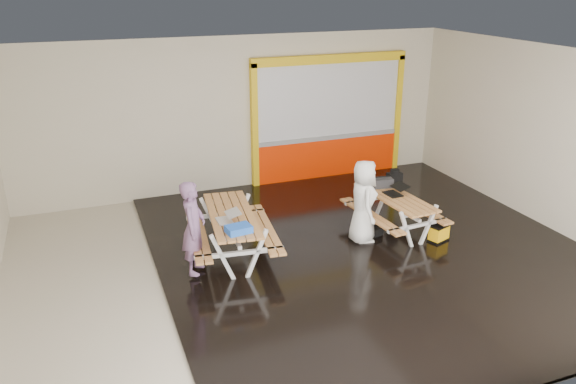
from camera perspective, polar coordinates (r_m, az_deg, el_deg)
name	(u,v)px	position (r m, az deg, el deg)	size (l,w,h in m)	color
room	(308,168)	(9.30, 1.98, 2.45)	(10.02, 8.02, 3.52)	beige
deck	(370,250)	(10.48, 8.21, -5.76)	(7.50, 7.98, 0.05)	black
kiosk	(329,121)	(13.69, 4.12, 7.18)	(3.88, 0.16, 3.00)	#F52B00
picnic_table_left	(232,224)	(9.90, -5.68, -3.26)	(1.70, 2.30, 0.86)	tan
picnic_table_right	(394,205)	(11.04, 10.67, -1.27)	(1.45, 2.02, 0.77)	tan
person_left	(194,228)	(9.29, -9.50, -3.56)	(0.58, 0.38, 1.58)	slate
person_right	(363,202)	(10.50, 7.58, -1.00)	(0.78, 0.51, 1.59)	white
laptop_left	(228,218)	(9.53, -6.11, -2.60)	(0.39, 0.35, 0.17)	silver
laptop_right	(396,191)	(11.06, 10.77, 0.08)	(0.44, 0.40, 0.17)	black
blue_pouch	(239,229)	(9.09, -5.00, -3.74)	(0.40, 0.28, 0.12)	blue
toolbox	(382,183)	(11.36, 9.48, 0.92)	(0.43, 0.26, 0.23)	black
backpack	(394,181)	(11.99, 10.64, 1.08)	(0.31, 0.21, 0.50)	black
dark_case	(370,231)	(10.95, 8.25, -3.95)	(0.41, 0.30, 0.15)	black
fluke_bag	(439,233)	(10.95, 14.95, -4.00)	(0.43, 0.35, 0.32)	black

